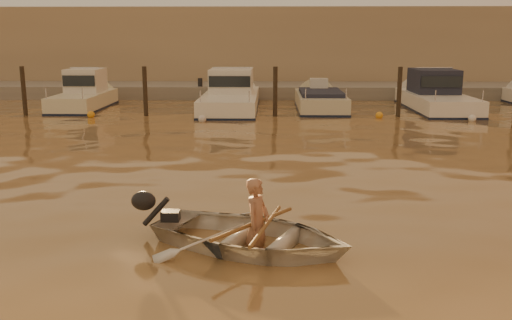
{
  "coord_description": "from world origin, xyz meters",
  "views": [
    {
      "loc": [
        -0.42,
        -9.34,
        3.25
      ],
      "look_at": [
        -0.7,
        2.0,
        0.75
      ],
      "focal_mm": 40.0,
      "sensor_mm": 36.0,
      "label": 1
    }
  ],
  "objects_px": {
    "moored_boat_1": "(83,95)",
    "waterfront_building": "(277,49)",
    "person": "(257,224)",
    "moored_boat_4": "(437,96)",
    "moored_boat_3": "(320,104)",
    "dinghy": "(251,236)",
    "moored_boat_2": "(231,95)"
  },
  "relations": [
    {
      "from": "moored_boat_1",
      "to": "waterfront_building",
      "type": "distance_m",
      "value": 14.19
    },
    {
      "from": "person",
      "to": "moored_boat_4",
      "type": "distance_m",
      "value": 18.64
    },
    {
      "from": "moored_boat_3",
      "to": "moored_boat_4",
      "type": "bearing_deg",
      "value": 0.0
    },
    {
      "from": "moored_boat_1",
      "to": "person",
      "type": "bearing_deg",
      "value": -64.33
    },
    {
      "from": "moored_boat_1",
      "to": "moored_boat_4",
      "type": "xyz_separation_m",
      "value": [
        15.74,
        0.0,
        0.0
      ]
    },
    {
      "from": "moored_boat_1",
      "to": "dinghy",
      "type": "bearing_deg",
      "value": -64.53
    },
    {
      "from": "person",
      "to": "moored_boat_2",
      "type": "xyz_separation_m",
      "value": [
        -1.56,
        17.04,
        0.21
      ]
    },
    {
      "from": "person",
      "to": "moored_boat_1",
      "type": "relative_size",
      "value": 0.25
    },
    {
      "from": "dinghy",
      "to": "person",
      "type": "height_order",
      "value": "person"
    },
    {
      "from": "moored_boat_3",
      "to": "waterfront_building",
      "type": "height_order",
      "value": "waterfront_building"
    },
    {
      "from": "dinghy",
      "to": "moored_boat_4",
      "type": "xyz_separation_m",
      "value": [
        7.65,
        17.0,
        0.42
      ]
    },
    {
      "from": "moored_boat_3",
      "to": "moored_boat_4",
      "type": "distance_m",
      "value": 5.14
    },
    {
      "from": "dinghy",
      "to": "moored_boat_1",
      "type": "xyz_separation_m",
      "value": [
        -8.09,
        17.0,
        0.42
      ]
    },
    {
      "from": "waterfront_building",
      "to": "moored_boat_4",
      "type": "bearing_deg",
      "value": -57.71
    },
    {
      "from": "dinghy",
      "to": "waterfront_building",
      "type": "relative_size",
      "value": 0.07
    },
    {
      "from": "moored_boat_1",
      "to": "moored_boat_2",
      "type": "xyz_separation_m",
      "value": [
        6.63,
        0.0,
        0.0
      ]
    },
    {
      "from": "dinghy",
      "to": "person",
      "type": "distance_m",
      "value": 0.23
    },
    {
      "from": "moored_boat_2",
      "to": "waterfront_building",
      "type": "height_order",
      "value": "waterfront_building"
    },
    {
      "from": "dinghy",
      "to": "moored_boat_4",
      "type": "bearing_deg",
      "value": -0.51
    },
    {
      "from": "moored_boat_2",
      "to": "moored_boat_3",
      "type": "distance_m",
      "value": 4.01
    },
    {
      "from": "person",
      "to": "moored_boat_2",
      "type": "height_order",
      "value": "moored_boat_2"
    },
    {
      "from": "moored_boat_1",
      "to": "moored_boat_3",
      "type": "xyz_separation_m",
      "value": [
        10.62,
        0.0,
        -0.4
      ]
    },
    {
      "from": "person",
      "to": "moored_boat_3",
      "type": "distance_m",
      "value": 17.21
    },
    {
      "from": "dinghy",
      "to": "moored_boat_3",
      "type": "height_order",
      "value": "moored_boat_3"
    },
    {
      "from": "dinghy",
      "to": "moored_boat_4",
      "type": "height_order",
      "value": "moored_boat_4"
    },
    {
      "from": "person",
      "to": "waterfront_building",
      "type": "xyz_separation_m",
      "value": [
        0.6,
        28.04,
        1.98
      ]
    },
    {
      "from": "dinghy",
      "to": "waterfront_building",
      "type": "bearing_deg",
      "value": 22.29
    },
    {
      "from": "moored_boat_3",
      "to": "moored_boat_4",
      "type": "relative_size",
      "value": 0.83
    },
    {
      "from": "waterfront_building",
      "to": "moored_boat_2",
      "type": "bearing_deg",
      "value": -101.11
    },
    {
      "from": "person",
      "to": "waterfront_building",
      "type": "distance_m",
      "value": 28.11
    },
    {
      "from": "moored_boat_2",
      "to": "waterfront_building",
      "type": "xyz_separation_m",
      "value": [
        2.16,
        11.0,
        1.77
      ]
    },
    {
      "from": "person",
      "to": "moored_boat_1",
      "type": "height_order",
      "value": "moored_boat_1"
    }
  ]
}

